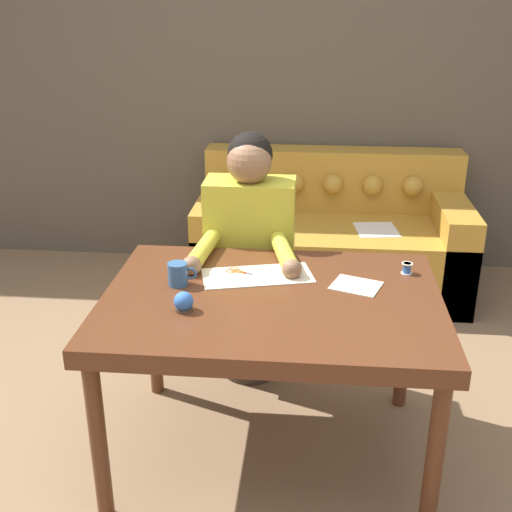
{
  "coord_description": "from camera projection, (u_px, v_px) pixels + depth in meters",
  "views": [
    {
      "loc": [
        0.23,
        -2.1,
        1.78
      ],
      "look_at": [
        0.02,
        0.19,
        0.83
      ],
      "focal_mm": 45.0,
      "sensor_mm": 36.0,
      "label": 1
    }
  ],
  "objects": [
    {
      "name": "ground_plane",
      "position": [
        248.0,
        459.0,
        2.63
      ],
      "size": [
        16.0,
        16.0,
        0.0
      ],
      "primitive_type": "plane",
      "color": "#846647"
    },
    {
      "name": "wall_back",
      "position": [
        282.0,
        71.0,
        4.12
      ],
      "size": [
        8.0,
        0.06,
        2.6
      ],
      "color": "brown",
      "rests_on": "ground_plane"
    },
    {
      "name": "dining_table",
      "position": [
        272.0,
        313.0,
        2.42
      ],
      "size": [
        1.26,
        0.92,
        0.73
      ],
      "color": "#562D19",
      "rests_on": "ground_plane"
    },
    {
      "name": "couch",
      "position": [
        331.0,
        241.0,
        4.08
      ],
      "size": [
        1.65,
        0.84,
        0.83
      ],
      "color": "#B7842D",
      "rests_on": "ground_plane"
    },
    {
      "name": "person",
      "position": [
        250.0,
        260.0,
        3.0
      ],
      "size": [
        0.48,
        0.63,
        1.21
      ],
      "color": "#33281E",
      "rests_on": "ground_plane"
    },
    {
      "name": "pattern_paper_main",
      "position": [
        257.0,
        276.0,
        2.55
      ],
      "size": [
        0.47,
        0.3,
        0.0
      ],
      "color": "beige",
      "rests_on": "dining_table"
    },
    {
      "name": "pattern_paper_offcut",
      "position": [
        356.0,
        286.0,
        2.46
      ],
      "size": [
        0.22,
        0.2,
        0.0
      ],
      "color": "beige",
      "rests_on": "dining_table"
    },
    {
      "name": "scissors",
      "position": [
        241.0,
        272.0,
        2.58
      ],
      "size": [
        0.2,
        0.13,
        0.01
      ],
      "color": "silver",
      "rests_on": "dining_table"
    },
    {
      "name": "mug",
      "position": [
        178.0,
        274.0,
        2.46
      ],
      "size": [
        0.11,
        0.08,
        0.09
      ],
      "color": "#335B84",
      "rests_on": "dining_table"
    },
    {
      "name": "thread_spool",
      "position": [
        407.0,
        268.0,
        2.57
      ],
      "size": [
        0.04,
        0.04,
        0.05
      ],
      "color": "#3366B2",
      "rests_on": "dining_table"
    },
    {
      "name": "pin_cushion",
      "position": [
        184.0,
        302.0,
        2.26
      ],
      "size": [
        0.07,
        0.07,
        0.07
      ],
      "color": "#4C3828",
      "rests_on": "dining_table"
    }
  ]
}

